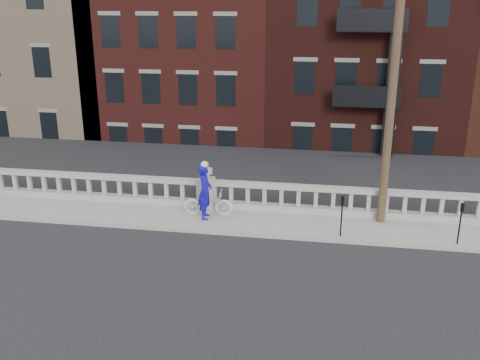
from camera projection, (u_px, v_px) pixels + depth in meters
name	position (u px, v px, depth m)	size (l,w,h in m)	color
ground	(178.00, 259.00, 16.05)	(120.00, 120.00, 0.00)	black
sidewalk	(201.00, 218.00, 18.83)	(32.00, 2.20, 0.15)	gray
balustrade	(207.00, 194.00, 19.53)	(28.00, 0.34, 1.03)	gray
planter_pedestal	(207.00, 189.00, 19.47)	(0.55, 0.55, 1.76)	gray
lower_level	(276.00, 72.00, 36.64)	(80.00, 44.00, 20.80)	#605E59
utility_pole	(394.00, 72.00, 16.77)	(1.60, 0.28, 10.00)	#422D1E
parking_meter_c	(342.00, 212.00, 16.99)	(0.10, 0.09, 1.36)	black
parking_meter_d	(461.00, 219.00, 16.43)	(0.10, 0.09, 1.36)	black
bicycle	(208.00, 203.00, 18.84)	(0.59, 1.70, 0.89)	silver
cyclist	(205.00, 191.00, 18.38)	(0.71, 0.47, 1.96)	#120BAA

